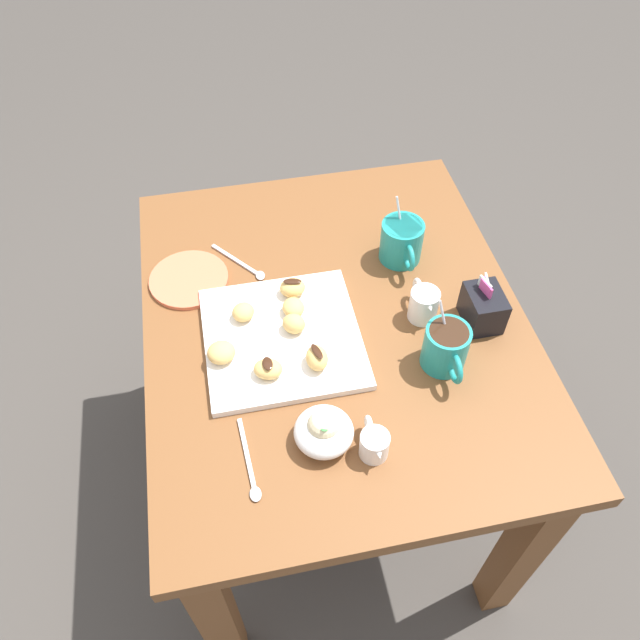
{
  "coord_description": "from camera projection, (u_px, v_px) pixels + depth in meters",
  "views": [
    {
      "loc": [
        0.8,
        -0.2,
        1.7
      ],
      "look_at": [
        0.01,
        -0.03,
        0.73
      ],
      "focal_mm": 34.95,
      "sensor_mm": 36.0,
      "label": 1
    }
  ],
  "objects": [
    {
      "name": "ground_plane",
      "position": [
        331.0,
        471.0,
        1.84
      ],
      "size": [
        8.0,
        8.0,
        0.0
      ],
      "primitive_type": "plane",
      "color": "#423D38"
    },
    {
      "name": "dining_table",
      "position": [
        334.0,
        357.0,
        1.4
      ],
      "size": [
        0.96,
        0.79,
        0.71
      ],
      "color": "brown",
      "rests_on": "ground_plane"
    },
    {
      "name": "pastry_plate_square",
      "position": [
        282.0,
        338.0,
        1.25
      ],
      "size": [
        0.31,
        0.31,
        0.02
      ],
      "primitive_type": "cube",
      "color": "white",
      "rests_on": "dining_table"
    },
    {
      "name": "coffee_mug_teal_left",
      "position": [
        402.0,
        241.0,
        1.37
      ],
      "size": [
        0.13,
        0.09,
        0.15
      ],
      "color": "teal",
      "rests_on": "dining_table"
    },
    {
      "name": "coffee_mug_teal_right",
      "position": [
        446.0,
        347.0,
        1.18
      ],
      "size": [
        0.13,
        0.09,
        0.15
      ],
      "color": "teal",
      "rests_on": "dining_table"
    },
    {
      "name": "cream_pitcher_white",
      "position": [
        424.0,
        303.0,
        1.27
      ],
      "size": [
        0.1,
        0.06,
        0.07
      ],
      "color": "white",
      "rests_on": "dining_table"
    },
    {
      "name": "sugar_caddy",
      "position": [
        483.0,
        307.0,
        1.26
      ],
      "size": [
        0.09,
        0.07,
        0.11
      ],
      "color": "black",
      "rests_on": "dining_table"
    },
    {
      "name": "ice_cream_bowl",
      "position": [
        324.0,
        430.0,
        1.09
      ],
      "size": [
        0.11,
        0.11,
        0.08
      ],
      "color": "white",
      "rests_on": "dining_table"
    },
    {
      "name": "chocolate_sauce_pitcher",
      "position": [
        374.0,
        444.0,
        1.08
      ],
      "size": [
        0.09,
        0.05,
        0.06
      ],
      "color": "white",
      "rests_on": "dining_table"
    },
    {
      "name": "saucer_coral_left",
      "position": [
        189.0,
        279.0,
        1.36
      ],
      "size": [
        0.17,
        0.17,
        0.01
      ],
      "primitive_type": "cylinder",
      "color": "#E5704C",
      "rests_on": "dining_table"
    },
    {
      "name": "loose_spoon_near_saucer",
      "position": [
        245.0,
        266.0,
        1.39
      ],
      "size": [
        0.13,
        0.11,
        0.01
      ],
      "color": "silver",
      "rests_on": "dining_table"
    },
    {
      "name": "loose_spoon_by_plate",
      "position": [
        250.0,
        469.0,
        1.07
      ],
      "size": [
        0.16,
        0.02,
        0.01
      ],
      "color": "silver",
      "rests_on": "dining_table"
    },
    {
      "name": "beignet_0",
      "position": [
        268.0,
        369.0,
        1.17
      ],
      "size": [
        0.06,
        0.06,
        0.03
      ],
      "primitive_type": "ellipsoid",
      "rotation": [
        0.0,
        0.0,
        2.88
      ],
      "color": "#E5B260",
      "rests_on": "pastry_plate_square"
    },
    {
      "name": "chocolate_drizzle_0",
      "position": [
        267.0,
        364.0,
        1.16
      ],
      "size": [
        0.03,
        0.02,
        0.0
      ],
      "primitive_type": "ellipsoid",
      "rotation": [
        0.0,
        0.0,
        3.17
      ],
      "color": "#381E11",
      "rests_on": "beignet_0"
    },
    {
      "name": "beignet_1",
      "position": [
        293.0,
        307.0,
        1.27
      ],
      "size": [
        0.05,
        0.05,
        0.03
      ],
      "primitive_type": "ellipsoid",
      "rotation": [
        0.0,
        0.0,
        0.05
      ],
      "color": "#E5B260",
      "rests_on": "pastry_plate_square"
    },
    {
      "name": "beignet_2",
      "position": [
        243.0,
        312.0,
        1.26
      ],
      "size": [
        0.06,
        0.06,
        0.03
      ],
      "primitive_type": "ellipsoid",
      "rotation": [
        0.0,
        0.0,
        5.64
      ],
      "color": "#E5B260",
      "rests_on": "pastry_plate_square"
    },
    {
      "name": "beignet_3",
      "position": [
        221.0,
        352.0,
        1.2
      ],
      "size": [
        0.06,
        0.06,
        0.03
      ],
      "primitive_type": "ellipsoid",
      "rotation": [
        0.0,
        0.0,
        0.04
      ],
      "color": "#E5B260",
      "rests_on": "pastry_plate_square"
    },
    {
      "name": "beignet_4",
      "position": [
        317.0,
        358.0,
        1.19
      ],
      "size": [
        0.06,
        0.04,
        0.04
      ],
      "primitive_type": "ellipsoid",
      "rotation": [
        0.0,
        0.0,
        3.12
      ],
      "color": "#E5B260",
      "rests_on": "pastry_plate_square"
    },
    {
      "name": "chocolate_drizzle_4",
      "position": [
        317.0,
        351.0,
        1.17
      ],
      "size": [
        0.04,
        0.03,
        0.0
      ],
      "primitive_type": "ellipsoid",
      "rotation": [
        0.0,
        0.0,
        3.42
      ],
      "color": "#381E11",
      "rests_on": "beignet_4"
    },
    {
      "name": "beignet_5",
      "position": [
        293.0,
        287.0,
        1.31
      ],
      "size": [
        0.05,
        0.06,
        0.03
      ],
      "primitive_type": "ellipsoid",
      "rotation": [
        0.0,
        0.0,
        1.65
      ],
      "color": "#E5B260",
      "rests_on": "pastry_plate_square"
    },
    {
      "name": "chocolate_drizzle_5",
      "position": [
        292.0,
        281.0,
        1.29
      ],
      "size": [
        0.02,
        0.04,
        0.0
      ],
      "primitive_type": "ellipsoid",
      "rotation": [
        0.0,
        0.0,
        1.36
      ],
      "color": "#381E11",
      "rests_on": "beignet_5"
    },
    {
      "name": "beignet_6",
      "position": [
        294.0,
        324.0,
        1.24
      ],
      "size": [
        0.06,
        0.06,
        0.04
      ],
      "primitive_type": "ellipsoid",
      "rotation": [
        0.0,
        0.0,
        4.08
      ],
      "color": "#E5B260",
      "rests_on": "pastry_plate_square"
    }
  ]
}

